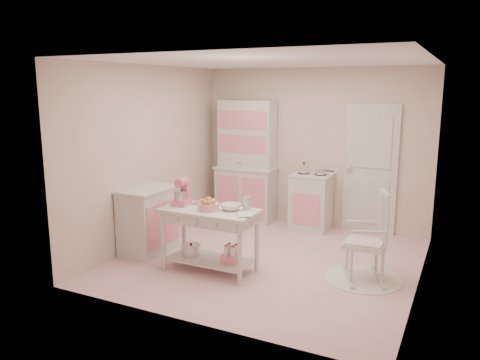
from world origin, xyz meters
name	(u,v)px	position (x,y,z in m)	size (l,w,h in m)	color
room_shell	(269,138)	(0.00, 0.00, 1.65)	(3.84, 3.84, 2.62)	pink
door	(371,169)	(0.95, 1.87, 1.02)	(0.82, 0.05, 2.04)	silver
hutch	(246,161)	(-1.12, 1.66, 1.04)	(1.06, 0.50, 2.08)	silver
stove	(311,202)	(0.08, 1.61, 0.46)	(0.62, 0.57, 0.92)	silver
base_cabinet	(148,220)	(-1.63, -0.44, 0.46)	(0.54, 0.84, 0.92)	silver
lace_rug	(363,279)	(1.29, -0.08, 0.01)	(0.92, 0.92, 0.01)	white
rocking_chair	(365,236)	(1.29, -0.08, 0.55)	(0.48, 0.72, 1.10)	silver
work_table	(210,240)	(-0.52, -0.65, 0.40)	(1.20, 0.60, 0.80)	silver
stand_mixer	(181,192)	(-0.94, -0.63, 0.97)	(0.20, 0.28, 0.34)	#E15F81
cookie_tray	(206,204)	(-0.67, -0.47, 0.81)	(0.34, 0.24, 0.02)	silver
bread_basket	(209,207)	(-0.50, -0.70, 0.85)	(0.25, 0.25, 0.09)	pink
mixing_bowl	(231,207)	(-0.26, -0.57, 0.84)	(0.25, 0.25, 0.08)	white
metal_pitcher	(247,204)	(-0.08, -0.49, 0.89)	(0.10, 0.10, 0.17)	silver
recipe_book	(237,215)	(-0.07, -0.77, 0.81)	(0.17, 0.22, 0.02)	white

